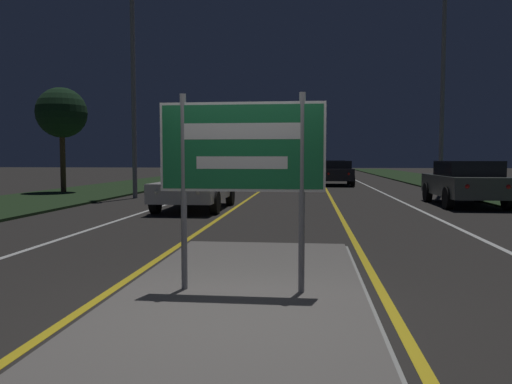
{
  "coord_description": "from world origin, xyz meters",
  "views": [
    {
      "loc": [
        0.76,
        -5.07,
        1.62
      ],
      "look_at": [
        0.0,
        2.04,
        1.14
      ],
      "focal_mm": 35.0,
      "sensor_mm": 36.0,
      "label": 1
    }
  ],
  "objects": [
    {
      "name": "verge_right",
      "position": [
        9.5,
        20.0,
        0.04
      ],
      "size": [
        5.0,
        100.0,
        0.08
      ],
      "color": "#1E3319",
      "rests_on": "ground_plane"
    },
    {
      "name": "car_approaching_2",
      "position": [
        -2.75,
        35.7,
        0.76
      ],
      "size": [
        1.86,
        4.1,
        1.48
      ],
      "color": "maroon",
      "rests_on": "ground_plane"
    },
    {
      "name": "median_island",
      "position": [
        0.0,
        0.54,
        0.04
      ],
      "size": [
        2.91,
        6.69,
        0.1
      ],
      "color": "#999993",
      "rests_on": "ground_plane"
    },
    {
      "name": "edge_line_white_right",
      "position": [
        7.2,
        25.0,
        0.0
      ],
      "size": [
        0.1,
        70.0,
        0.01
      ],
      "color": "silver",
      "rests_on": "ground_plane"
    },
    {
      "name": "roadside_palm_left",
      "position": [
        -10.43,
        16.64,
        3.66
      ],
      "size": [
        2.27,
        2.27,
        4.74
      ],
      "color": "#4C3823",
      "rests_on": "verge_left"
    },
    {
      "name": "edge_line_white_left",
      "position": [
        -7.2,
        25.0,
        0.0
      ],
      "size": [
        0.1,
        70.0,
        0.01
      ],
      "color": "silver",
      "rests_on": "ground_plane"
    },
    {
      "name": "ground_plane",
      "position": [
        0.0,
        0.0,
        0.0
      ],
      "size": [
        160.0,
        160.0,
        0.0
      ],
      "primitive_type": "plane",
      "color": "#282623"
    },
    {
      "name": "highway_sign",
      "position": [
        0.0,
        0.54,
        1.65
      ],
      "size": [
        1.89,
        0.07,
        2.25
      ],
      "color": "gray",
      "rests_on": "median_island"
    },
    {
      "name": "lane_line_white_left",
      "position": [
        -4.2,
        25.0,
        0.0
      ],
      "size": [
        0.12,
        70.0,
        0.01
      ],
      "color": "silver",
      "rests_on": "ground_plane"
    },
    {
      "name": "car_receding_0",
      "position": [
        6.07,
        12.59,
        0.82
      ],
      "size": [
        2.04,
        4.53,
        1.53
      ],
      "color": "#4C514C",
      "rests_on": "ground_plane"
    },
    {
      "name": "car_receding_1",
      "position": [
        2.39,
        25.09,
        0.79
      ],
      "size": [
        1.93,
        4.36,
        1.47
      ],
      "color": "black",
      "rests_on": "ground_plane"
    },
    {
      "name": "verge_left",
      "position": [
        -9.5,
        20.0,
        0.04
      ],
      "size": [
        5.0,
        100.0,
        0.08
      ],
      "color": "#1E3319",
      "rests_on": "ground_plane"
    },
    {
      "name": "streetlight_right_near",
      "position": [
        6.47,
        17.43,
        7.74
      ],
      "size": [
        0.63,
        0.63,
        11.31
      ],
      "color": "gray",
      "rests_on": "ground_plane"
    },
    {
      "name": "centre_line_yellow_left",
      "position": [
        -1.64,
        25.0,
        0.0
      ],
      "size": [
        0.12,
        70.0,
        0.01
      ],
      "color": "gold",
      "rests_on": "ground_plane"
    },
    {
      "name": "car_approaching_1",
      "position": [
        -5.98,
        23.61,
        0.73
      ],
      "size": [
        1.87,
        4.42,
        1.37
      ],
      "color": "#B7B7BC",
      "rests_on": "ground_plane"
    },
    {
      "name": "car_approaching_0",
      "position": [
        -2.83,
        10.55,
        0.74
      ],
      "size": [
        2.0,
        4.57,
        1.37
      ],
      "color": "silver",
      "rests_on": "ground_plane"
    },
    {
      "name": "car_receding_2",
      "position": [
        2.63,
        33.77,
        0.78
      ],
      "size": [
        1.92,
        4.39,
        1.47
      ],
      "color": "navy",
      "rests_on": "ground_plane"
    },
    {
      "name": "lane_line_white_right",
      "position": [
        4.2,
        25.0,
        0.0
      ],
      "size": [
        0.12,
        70.0,
        0.01
      ],
      "color": "silver",
      "rests_on": "ground_plane"
    },
    {
      "name": "streetlight_left_near",
      "position": [
        -6.27,
        14.48,
        6.07
      ],
      "size": [
        0.49,
        0.49,
        9.82
      ],
      "color": "gray",
      "rests_on": "ground_plane"
    },
    {
      "name": "centre_line_yellow_right",
      "position": [
        1.64,
        25.0,
        0.0
      ],
      "size": [
        0.12,
        70.0,
        0.01
      ],
      "color": "gold",
      "rests_on": "ground_plane"
    }
  ]
}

